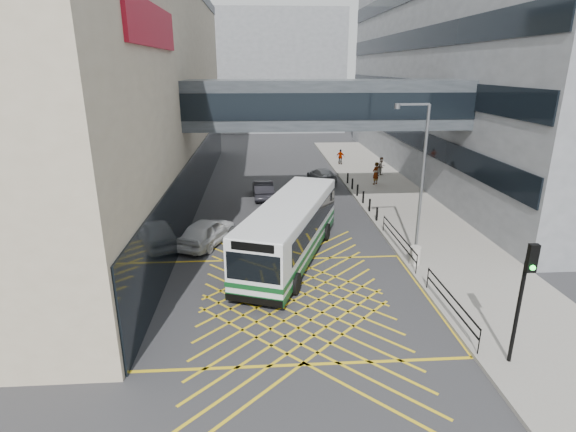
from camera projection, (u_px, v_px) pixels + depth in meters
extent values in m
plane|color=#333335|center=(294.00, 300.00, 19.77)|extent=(120.00, 120.00, 0.00)
cube|color=tan|center=(19.00, 94.00, 31.27)|extent=(24.00, 42.00, 16.00)
cube|color=black|center=(199.00, 175.00, 33.91)|extent=(0.10, 41.50, 4.00)
cube|color=maroon|center=(153.00, 25.00, 19.55)|extent=(0.18, 9.00, 1.80)
cube|color=slate|center=(536.00, 64.00, 40.82)|extent=(24.00, 44.00, 20.00)
cube|color=black|center=(401.00, 132.00, 41.97)|extent=(0.10, 43.50, 1.60)
cube|color=black|center=(405.00, 87.00, 40.70)|extent=(0.10, 43.50, 1.60)
cube|color=black|center=(409.00, 40.00, 39.44)|extent=(0.10, 43.50, 1.60)
cube|color=slate|center=(253.00, 72.00, 73.60)|extent=(28.00, 16.00, 18.00)
cube|color=#32373C|center=(326.00, 104.00, 28.94)|extent=(20.00, 4.00, 3.00)
cube|color=black|center=(331.00, 107.00, 27.03)|extent=(19.50, 0.06, 1.60)
cube|color=black|center=(322.00, 102.00, 30.86)|extent=(19.50, 0.06, 1.60)
cube|color=gray|center=(395.00, 200.00, 34.50)|extent=(6.00, 54.00, 0.16)
cube|color=gold|center=(294.00, 300.00, 19.77)|extent=(12.00, 9.00, 0.01)
cube|color=silver|center=(290.00, 229.00, 23.49)|extent=(6.21, 11.43, 2.76)
cube|color=#0D411A|center=(290.00, 250.00, 23.87)|extent=(6.26, 11.48, 0.35)
cube|color=#0D411A|center=(290.00, 240.00, 23.70)|extent=(6.28, 11.49, 0.22)
cube|color=black|center=(293.00, 218.00, 23.94)|extent=(5.78, 10.11, 1.07)
cube|color=black|center=(253.00, 268.00, 18.31)|extent=(2.24, 0.87, 1.23)
cube|color=black|center=(252.00, 247.00, 18.00)|extent=(1.75, 0.68, 0.36)
cube|color=silver|center=(290.00, 203.00, 23.05)|extent=(6.15, 11.33, 0.10)
cube|color=black|center=(254.00, 300.00, 18.76)|extent=(2.44, 0.96, 0.31)
cube|color=black|center=(314.00, 218.00, 29.00)|extent=(2.44, 0.96, 0.31)
cylinder|color=black|center=(242.00, 277.00, 20.86)|extent=(0.62, 1.06, 1.02)
cylinder|color=black|center=(296.00, 284.00, 20.19)|extent=(0.62, 1.06, 1.02)
cylinder|color=black|center=(285.00, 228.00, 27.19)|extent=(0.62, 1.06, 1.02)
cylinder|color=black|center=(326.00, 232.00, 26.52)|extent=(0.62, 1.06, 1.02)
imported|color=silver|center=(207.00, 231.00, 25.82)|extent=(3.74, 5.32, 1.57)
imported|color=black|center=(263.00, 189.00, 35.10)|extent=(2.01, 4.53, 1.39)
imported|color=gray|center=(322.00, 175.00, 40.02)|extent=(2.64, 4.41, 1.28)
cylinder|color=black|center=(517.00, 313.00, 14.88)|extent=(0.14, 0.14, 3.74)
cube|color=black|center=(532.00, 258.00, 13.99)|extent=(0.31, 0.21, 0.93)
sphere|color=#19E533|center=(533.00, 268.00, 13.97)|extent=(0.18, 0.18, 0.18)
cylinder|color=slate|center=(422.00, 184.00, 22.75)|extent=(0.16, 0.16, 7.92)
cube|color=slate|center=(414.00, 104.00, 21.42)|extent=(1.59, 0.15, 0.10)
cylinder|color=slate|center=(397.00, 106.00, 21.37)|extent=(0.29, 0.29, 0.25)
cylinder|color=#ADA89E|center=(415.00, 255.00, 22.90)|extent=(0.55, 0.55, 0.95)
cube|color=black|center=(451.00, 296.00, 17.91)|extent=(0.05, 5.00, 0.05)
cube|color=black|center=(450.00, 304.00, 18.03)|extent=(0.05, 5.00, 0.05)
cube|color=black|center=(399.00, 234.00, 24.53)|extent=(0.05, 6.00, 0.05)
cube|color=black|center=(398.00, 241.00, 24.66)|extent=(0.05, 6.00, 0.05)
cylinder|color=black|center=(479.00, 342.00, 15.68)|extent=(0.04, 0.04, 1.00)
cylinder|color=black|center=(428.00, 278.00, 20.42)|extent=(0.04, 0.04, 1.00)
cylinder|color=black|center=(417.00, 264.00, 21.84)|extent=(0.04, 0.04, 1.00)
cylinder|color=black|center=(384.00, 223.00, 27.52)|extent=(0.04, 0.04, 1.00)
cylinder|color=black|center=(377.00, 214.00, 29.43)|extent=(0.14, 0.14, 0.90)
cylinder|color=black|center=(370.00, 205.00, 31.32)|extent=(0.14, 0.14, 0.90)
cylinder|color=black|center=(363.00, 197.00, 33.22)|extent=(0.14, 0.14, 0.90)
cylinder|color=black|center=(358.00, 190.00, 35.11)|extent=(0.14, 0.14, 0.90)
cylinder|color=black|center=(352.00, 184.00, 37.00)|extent=(0.14, 0.14, 0.90)
cylinder|color=black|center=(348.00, 178.00, 38.90)|extent=(0.14, 0.14, 0.90)
imported|color=gray|center=(376.00, 173.00, 38.40)|extent=(0.93, 0.91, 1.91)
imported|color=gray|center=(381.00, 166.00, 41.57)|extent=(0.96, 0.86, 1.70)
imported|color=gray|center=(340.00, 157.00, 46.35)|extent=(1.02, 0.78, 1.55)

